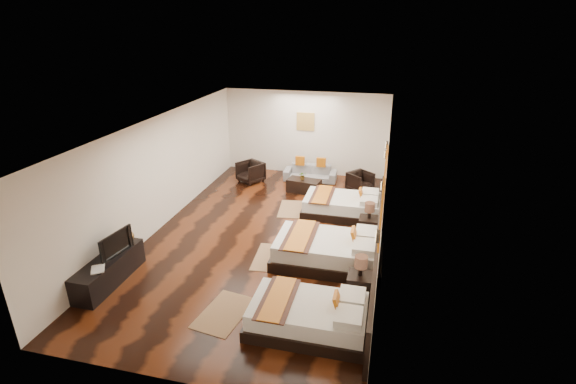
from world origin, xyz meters
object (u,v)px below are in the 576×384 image
(bed_far, at_px, (343,205))
(armchair_right, at_px, (360,182))
(nightstand_a, at_px, (360,284))
(figurine, at_px, (126,235))
(tv, at_px, (113,243))
(armchair_left, at_px, (251,172))
(nightstand_b, at_px, (368,225))
(coffee_table, at_px, (304,186))
(sofa, at_px, (310,173))
(bed_near, at_px, (310,316))
(bed_mid, at_px, (329,250))
(table_plant, at_px, (303,176))
(book, at_px, (91,271))
(tv_console, at_px, (109,270))

(bed_far, distance_m, armchair_right, 1.89)
(nightstand_a, bearing_deg, figurine, 179.37)
(tv, bearing_deg, armchair_left, -0.53)
(armchair_left, bearing_deg, armchair_right, 33.27)
(nightstand_b, bearing_deg, coffee_table, 130.24)
(tv, xyz_separation_m, sofa, (2.78, 6.55, -0.55))
(bed_near, distance_m, armchair_left, 7.34)
(bed_near, distance_m, coffee_table, 6.27)
(armchair_right, bearing_deg, nightstand_a, -136.30)
(bed_far, bearing_deg, nightstand_b, -56.65)
(bed_mid, height_order, armchair_left, bed_mid)
(tv, distance_m, table_plant, 6.16)
(armchair_right, bearing_deg, sofa, 110.96)
(nightstand_a, xyz_separation_m, table_plant, (-2.16, 5.06, 0.20))
(book, bearing_deg, nightstand_b, 36.66)
(bed_far, relative_size, tv_console, 1.16)
(tv_console, distance_m, tv, 0.56)
(armchair_left, bearing_deg, tv_console, -66.25)
(bed_mid, bearing_deg, figurine, -165.66)
(bed_far, relative_size, coffee_table, 2.09)
(bed_near, bearing_deg, tv, 171.51)
(bed_far, xyz_separation_m, book, (-4.20, -4.82, 0.29))
(bed_mid, relative_size, nightstand_a, 2.56)
(sofa, bearing_deg, armchair_left, -164.66)
(bed_mid, bearing_deg, armchair_right, 86.11)
(nightstand_b, bearing_deg, bed_far, 123.35)
(bed_mid, relative_size, coffee_table, 2.34)
(nightstand_b, distance_m, tv_console, 5.89)
(bed_far, relative_size, sofa, 1.22)
(sofa, distance_m, table_plant, 1.08)
(nightstand_b, xyz_separation_m, book, (-4.95, -3.68, 0.25))
(coffee_table, bearing_deg, sofa, 90.00)
(nightstand_a, relative_size, tv, 1.06)
(bed_near, relative_size, book, 6.28)
(nightstand_a, relative_size, armchair_left, 1.24)
(bed_near, bearing_deg, book, -179.19)
(armchair_left, bearing_deg, nightstand_b, -4.00)
(bed_far, xyz_separation_m, tv, (-4.15, -4.14, 0.53))
(nightstand_b, height_order, book, nightstand_b)
(figurine, bearing_deg, tv, -84.41)
(bed_near, bearing_deg, tv_console, 174.17)
(tv, xyz_separation_m, coffee_table, (2.78, 5.50, -0.60))
(bed_mid, height_order, nightstand_b, nightstand_b)
(nightstand_b, xyz_separation_m, tv, (-4.89, -3.00, 0.48))
(bed_mid, distance_m, tv_console, 4.56)
(sofa, relative_size, coffee_table, 1.71)
(tv_console, height_order, armchair_right, armchair_right)
(bed_far, bearing_deg, armchair_right, 80.76)
(bed_mid, distance_m, coffee_table, 4.15)
(tv_console, relative_size, sofa, 1.05)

